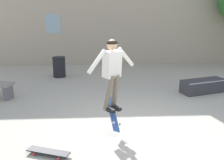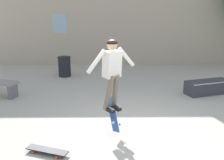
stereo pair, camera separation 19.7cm
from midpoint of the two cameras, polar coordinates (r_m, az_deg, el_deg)
name	(u,v)px [view 1 (the left image)]	position (r m, az deg, el deg)	size (l,w,h in m)	color
ground_plane	(134,134)	(5.48, 4.09, -12.15)	(40.00, 40.00, 0.00)	#B2AD9E
building_backdrop	(114,14)	(12.55, -0.08, 14.96)	(15.82, 0.52, 5.61)	#B7A88E
skate_ledge	(203,86)	(8.57, 19.51, -1.31)	(1.57, 0.96, 0.42)	#38383D
trash_bin	(59,66)	(10.27, -12.54, 3.04)	(0.54, 0.54, 0.81)	black
skater	(112,69)	(5.02, -1.12, 2.61)	(1.01, 0.81, 1.48)	silver
skateboard_flipping	(113,113)	(5.39, -0.92, -7.53)	(0.32, 0.76, 0.67)	#2D519E
skateboard_resting	(48,152)	(4.87, -15.52, -15.49)	(0.83, 0.45, 0.08)	black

